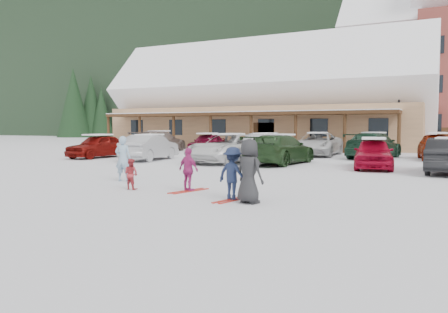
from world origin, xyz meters
The scene contains 25 objects.
ground centered at (0.00, 0.00, 0.00)m, with size 160.00×160.00×0.00m, color silver.
forested_hillside centered at (0.00, 85.00, 19.00)m, with size 300.00×70.00×38.00m, color black.
day_lodge centered at (-9.00, 27.96, 3.94)m, with size 29.12×12.50×10.38m.
lamp_post centered at (3.21, 24.85, 3.57)m, with size 0.50×0.25×6.33m.
conifer_0 centered at (-26.00, 30.00, 5.69)m, with size 4.40×4.40×10.20m.
conifer_2 centered at (-30.00, 42.00, 6.83)m, with size 5.28×5.28×12.24m.
conifer_3 centered at (6.00, 44.00, 5.12)m, with size 3.96×3.96×9.18m.
adult_skier centered at (-3.70, 1.18, 0.79)m, with size 0.58×0.38×1.58m, color #8DADC8.
toddler_red centered at (-2.21, -0.28, 0.47)m, with size 0.46×0.36×0.94m, color #B02F36.
child_navy centered at (1.37, -0.63, 0.69)m, with size 0.89×0.51×1.38m, color #17213F.
skis_child_navy centered at (1.37, -0.63, 0.01)m, with size 0.20×1.40×0.03m, color #B22319.
child_magenta centered at (-0.44, 0.16, 0.64)m, with size 0.75×0.31×1.29m, color #B12B77.
skis_child_magenta centered at (-0.44, 0.16, 0.01)m, with size 0.20×1.40×0.03m, color #B22319.
bystander_dark centered at (1.92, -0.86, 0.80)m, with size 0.78×0.51×1.60m, color #252628.
parked_car_0 centered at (-12.41, 9.41, 0.70)m, with size 1.66×4.14×1.41m, color maroon.
parked_car_1 centered at (-8.50, 9.31, 0.72)m, with size 1.53×4.38×1.44m, color #A5A6A9.
parked_car_2 centered at (-3.81, 9.82, 0.76)m, with size 2.51×5.44×1.51m, color silver.
parked_car_3 centered at (-1.10, 10.13, 0.75)m, with size 2.09×5.15×1.49m, color #223D1D.
parked_car_4 centered at (3.44, 9.79, 0.69)m, with size 1.63×4.06×1.38m, color #AD0826.
parked_car_7 centered at (-12.84, 16.42, 0.78)m, with size 2.18×5.36×1.56m, color gray.
parked_car_8 centered at (-9.08, 17.08, 0.70)m, with size 1.65×4.10×1.40m, color maroon.
parked_car_9 centered at (-4.66, 17.32, 0.71)m, with size 1.51×4.34×1.43m, color #A0A0A5.
parked_car_10 centered at (-1.02, 17.22, 0.75)m, with size 2.49×5.39×1.50m, color silver.
parked_car_11 centered at (2.58, 16.35, 0.77)m, with size 2.15×5.30×1.54m, color #193C29.
parked_car_12 centered at (5.95, 16.74, 0.77)m, with size 1.82×4.53×1.54m, color #952108.
Camera 1 is at (6.16, -10.76, 1.92)m, focal length 35.00 mm.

